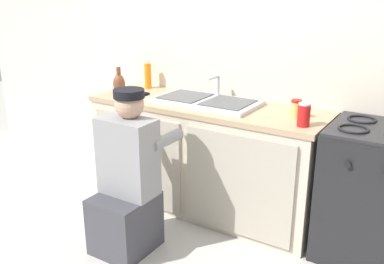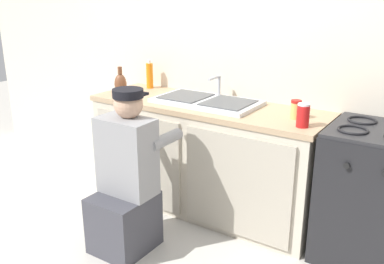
% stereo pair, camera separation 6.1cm
% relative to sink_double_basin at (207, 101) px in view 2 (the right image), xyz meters
% --- Properties ---
extents(ground_plane, '(12.00, 12.00, 0.00)m').
position_rel_sink_double_basin_xyz_m(ground_plane, '(0.00, -0.30, -0.89)').
color(ground_plane, beige).
extents(back_wall, '(6.00, 0.10, 2.50)m').
position_rel_sink_double_basin_xyz_m(back_wall, '(0.00, 0.35, 0.36)').
color(back_wall, beige).
rests_on(back_wall, ground_plane).
extents(counter_cabinet, '(1.83, 0.62, 0.84)m').
position_rel_sink_double_basin_xyz_m(counter_cabinet, '(0.00, -0.01, -0.48)').
color(counter_cabinet, beige).
rests_on(counter_cabinet, ground_plane).
extents(countertop, '(1.87, 0.62, 0.04)m').
position_rel_sink_double_basin_xyz_m(countertop, '(0.00, -0.00, -0.04)').
color(countertop, tan).
rests_on(countertop, counter_cabinet).
extents(sink_double_basin, '(0.80, 0.44, 0.19)m').
position_rel_sink_double_basin_xyz_m(sink_double_basin, '(0.00, 0.00, 0.00)').
color(sink_double_basin, silver).
rests_on(sink_double_basin, countertop).
extents(stove_range, '(0.59, 0.62, 0.90)m').
position_rel_sink_double_basin_xyz_m(stove_range, '(1.25, -0.00, -0.45)').
color(stove_range, black).
rests_on(stove_range, ground_plane).
extents(plumber_person, '(0.42, 0.61, 1.10)m').
position_rel_sink_double_basin_xyz_m(plumber_person, '(-0.15, -0.78, -0.43)').
color(plumber_person, '#3F3F47').
rests_on(plumber_person, ground_plane).
extents(soap_bottle_orange, '(0.06, 0.06, 0.25)m').
position_rel_sink_double_basin_xyz_m(soap_bottle_orange, '(-0.71, 0.19, 0.09)').
color(soap_bottle_orange, orange).
rests_on(soap_bottle_orange, countertop).
extents(vase_decorative, '(0.10, 0.10, 0.23)m').
position_rel_sink_double_basin_xyz_m(vase_decorative, '(-0.76, -0.13, 0.07)').
color(vase_decorative, brown).
rests_on(vase_decorative, countertop).
extents(condiment_jar, '(0.07, 0.07, 0.13)m').
position_rel_sink_double_basin_xyz_m(condiment_jar, '(0.71, -0.02, 0.05)').
color(condiment_jar, '#DBB760').
rests_on(condiment_jar, countertop).
extents(soda_cup_red, '(0.08, 0.08, 0.15)m').
position_rel_sink_double_basin_xyz_m(soda_cup_red, '(0.82, -0.17, 0.06)').
color(soda_cup_red, red).
rests_on(soda_cup_red, countertop).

